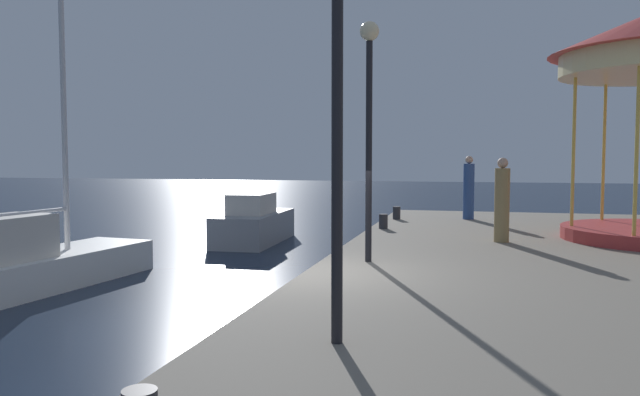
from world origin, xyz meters
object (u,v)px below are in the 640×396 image
(lamp_post_far_end, at_px, (369,99))
(person_near_carousel, at_px, (469,189))
(person_mid_promenade, at_px, (502,202))
(bollard_center, at_px, (383,221))
(motorboat_grey, at_px, (254,224))
(sailboat_white, at_px, (30,261))
(bollard_north, at_px, (397,213))
(lamp_post_mid_promenade, at_px, (337,42))

(lamp_post_far_end, height_order, person_near_carousel, lamp_post_far_end)
(lamp_post_far_end, relative_size, person_mid_promenade, 2.29)
(bollard_center, bearing_deg, motorboat_grey, 156.25)
(sailboat_white, height_order, lamp_post_far_end, sailboat_white)
(sailboat_white, xyz_separation_m, person_near_carousel, (8.71, 9.14, 1.12))
(bollard_north, xyz_separation_m, person_near_carousel, (2.19, 0.57, 0.74))
(sailboat_white, bearing_deg, motorboat_grey, 75.56)
(bollard_center, bearing_deg, person_near_carousel, 55.53)
(person_mid_promenade, bearing_deg, motorboat_grey, 152.30)
(bollard_north, bearing_deg, sailboat_white, -127.29)
(bollard_center, bearing_deg, bollard_north, 89.25)
(lamp_post_mid_promenade, bearing_deg, lamp_post_far_end, 95.91)
(bollard_north, xyz_separation_m, person_mid_promenade, (2.98, -4.63, 0.71))
(sailboat_white, height_order, bollard_center, sailboat_white)
(motorboat_grey, relative_size, person_near_carousel, 2.09)
(bollard_north, distance_m, person_near_carousel, 2.38)
(sailboat_white, relative_size, bollard_north, 18.66)
(lamp_post_mid_promenade, height_order, bollard_center, lamp_post_mid_promenade)
(motorboat_grey, xyz_separation_m, bollard_center, (4.46, -1.96, 0.38))
(person_near_carousel, bearing_deg, bollard_north, -165.28)
(lamp_post_mid_promenade, distance_m, person_near_carousel, 13.95)
(motorboat_grey, height_order, person_mid_promenade, person_mid_promenade)
(sailboat_white, distance_m, lamp_post_far_end, 7.70)
(bollard_center, height_order, person_near_carousel, person_near_carousel)
(motorboat_grey, bearing_deg, lamp_post_far_end, -55.95)
(lamp_post_far_end, bearing_deg, lamp_post_mid_promenade, -84.09)
(motorboat_grey, xyz_separation_m, lamp_post_far_end, (4.95, -7.33, 3.20))
(lamp_post_mid_promenade, height_order, bollard_north, lamp_post_mid_promenade)
(bollard_center, distance_m, bollard_north, 2.66)
(person_mid_promenade, bearing_deg, sailboat_white, -157.51)
(bollard_center, bearing_deg, lamp_post_far_end, -84.74)
(lamp_post_mid_promenade, distance_m, lamp_post_far_end, 5.15)
(lamp_post_far_end, xyz_separation_m, bollard_center, (-0.49, 5.37, -2.82))
(motorboat_grey, distance_m, bollard_center, 4.89)
(person_near_carousel, bearing_deg, sailboat_white, -133.62)
(lamp_post_far_end, bearing_deg, bollard_center, 95.26)
(person_near_carousel, bearing_deg, person_mid_promenade, -81.29)
(lamp_post_mid_promenade, bearing_deg, sailboat_white, 148.58)
(sailboat_white, bearing_deg, lamp_post_mid_promenade, -31.42)
(lamp_post_mid_promenade, height_order, person_mid_promenade, lamp_post_mid_promenade)
(person_near_carousel, relative_size, person_mid_promenade, 1.02)
(bollard_center, bearing_deg, person_mid_promenade, -33.06)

